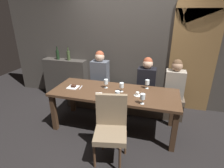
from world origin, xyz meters
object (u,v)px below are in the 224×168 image
at_px(diner_bearded, 147,77).
at_px(wine_bottle_pale_label, 68,55).
at_px(wine_glass_far_left, 117,94).
at_px(wine_glass_far_right, 147,82).
at_px(wine_glass_end_left, 143,97).
at_px(wine_bottle_dark_red, 58,55).
at_px(chair_near_side, 111,125).
at_px(diner_redhead, 100,71).
at_px(banquette_bench, 122,100).
at_px(dining_table, 114,96).
at_px(fork_on_table, 81,87).
at_px(espresso_cup, 137,94).
at_px(wine_glass_end_right, 106,82).
at_px(diner_far_end, 175,80).
at_px(dessert_plate, 73,87).
at_px(wine_glass_near_left, 122,85).

xyz_separation_m(diner_bearded, wine_bottle_pale_label, (-1.90, 0.31, 0.26)).
bearing_deg(wine_glass_far_left, wine_bottle_pale_label, 139.15).
xyz_separation_m(wine_glass_far_right, wine_glass_end_left, (-0.01, -0.61, 0.00)).
bearing_deg(wine_glass_far_right, wine_bottle_dark_red, 162.17).
height_order(chair_near_side, diner_redhead, diner_redhead).
relative_size(banquette_bench, wine_glass_end_left, 15.24).
xyz_separation_m(dining_table, fork_on_table, (-0.64, 0.00, 0.09)).
distance_m(banquette_bench, wine_glass_end_left, 1.30).
bearing_deg(wine_bottle_dark_red, wine_glass_far_left, -36.00).
height_order(wine_glass_end_left, espresso_cup, wine_glass_end_left).
distance_m(diner_bearded, wine_glass_end_right, 0.89).
height_order(diner_far_end, wine_glass_end_left, diner_far_end).
height_order(dining_table, diner_redhead, diner_redhead).
relative_size(diner_bearded, wine_glass_far_left, 4.67).
bearing_deg(diner_far_end, wine_glass_end_left, -117.26).
height_order(wine_bottle_dark_red, fork_on_table, wine_bottle_dark_red).
xyz_separation_m(wine_glass_far_right, wine_glass_far_left, (-0.40, -0.62, -0.00)).
height_order(wine_glass_far_left, dessert_plate, wine_glass_far_left).
distance_m(espresso_cup, fork_on_table, 1.05).
xyz_separation_m(chair_near_side, diner_bearded, (0.34, 1.42, 0.25)).
distance_m(wine_glass_far_right, espresso_cup, 0.38).
height_order(banquette_bench, espresso_cup, espresso_cup).
bearing_deg(dessert_plate, banquette_bench, 43.45).
height_order(diner_bearded, espresso_cup, diner_bearded).
bearing_deg(espresso_cup, dessert_plate, 179.00).
bearing_deg(fork_on_table, banquette_bench, 40.24).
xyz_separation_m(diner_redhead, wine_glass_end_left, (1.04, -1.04, 0.01)).
xyz_separation_m(diner_redhead, wine_glass_near_left, (0.64, -0.69, 0.01)).
relative_size(diner_redhead, wine_glass_end_right, 5.09).
relative_size(dining_table, diner_bearded, 2.87).
bearing_deg(diner_far_end, wine_glass_end_right, -155.51).
xyz_separation_m(wine_bottle_pale_label, wine_glass_far_right, (1.95, -0.72, -0.21)).
height_order(wine_glass_near_left, dessert_plate, wine_glass_near_left).
distance_m(dining_table, banquette_bench, 0.82).
bearing_deg(banquette_bench, fork_on_table, -132.41).
height_order(dining_table, espresso_cup, espresso_cup).
xyz_separation_m(chair_near_side, fork_on_table, (-0.78, 0.72, 0.18)).
height_order(diner_bearded, wine_glass_far_left, diner_bearded).
bearing_deg(wine_glass_end_right, dining_table, -31.48).
relative_size(espresso_cup, dessert_plate, 0.63).
xyz_separation_m(wine_bottle_dark_red, dessert_plate, (0.93, -1.05, -0.32)).
bearing_deg(wine_glass_far_right, wine_glass_end_left, -91.10).
bearing_deg(espresso_cup, wine_glass_end_right, 164.11).
relative_size(wine_bottle_dark_red, wine_glass_far_left, 1.99).
distance_m(diner_bearded, wine_glass_far_right, 0.41).
distance_m(banquette_bench, wine_glass_end_right, 0.88).
bearing_deg(wine_glass_far_left, dessert_plate, 162.49).
bearing_deg(fork_on_table, wine_glass_far_right, 6.70).
relative_size(banquette_bench, diner_bearded, 3.26).
xyz_separation_m(wine_glass_end_left, wine_glass_near_left, (-0.40, 0.35, 0.00)).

